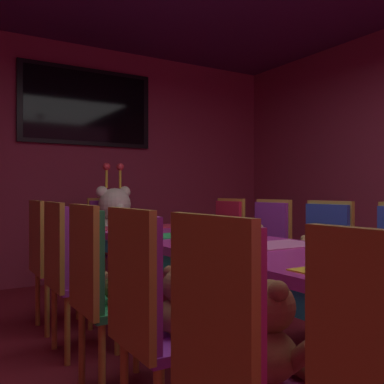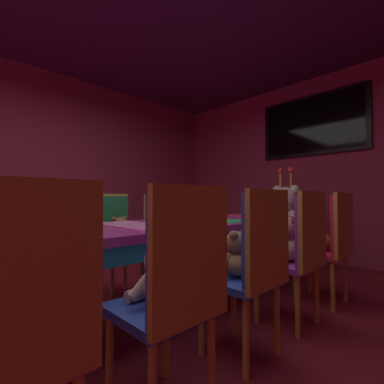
{
  "view_description": "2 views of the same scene",
  "coord_description": "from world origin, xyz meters",
  "px_view_note": "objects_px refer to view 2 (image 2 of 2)",
  "views": [
    {
      "loc": [
        -1.58,
        -1.89,
        1.05
      ],
      "look_at": [
        -0.22,
        0.36,
        1.05
      ],
      "focal_mm": 40.58,
      "sensor_mm": 36.0,
      "label": 1
    },
    {
      "loc": [
        1.69,
        -1.09,
        0.93
      ],
      "look_at": [
        -0.17,
        0.72,
        1.0
      ],
      "focal_mm": 25.74,
      "sensor_mm": 36.0,
      "label": 2
    }
  ],
  "objects_px": {
    "chair_right_3": "(256,257)",
    "chair_left_4": "(163,228)",
    "chair_right_1": "(15,322)",
    "teddy_right_5": "(317,235)",
    "banquet_table": "(136,237)",
    "teddy_left_3": "(120,235)",
    "teddy_left_5": "(207,226)",
    "teddy_right_4": "(283,242)",
    "chair_left_3": "(113,232)",
    "chair_right_5": "(334,237)",
    "chair_left_5": "(199,225)",
    "teddy_left_2": "(54,242)",
    "king_teddy_bear": "(284,214)",
    "chair_left_2": "(49,238)",
    "teddy_right_1": "(4,306)",
    "chair_right_4": "(302,245)",
    "wall_tv": "(312,125)",
    "teddy_left_4": "(171,230)",
    "throne_chair": "(290,224)",
    "teddy_right_2": "(158,278)",
    "chair_right_2": "(179,279)",
    "teddy_right_3": "(236,257)"
  },
  "relations": [
    {
      "from": "teddy_right_1",
      "to": "chair_right_4",
      "type": "bearing_deg",
      "value": -94.65
    },
    {
      "from": "teddy_right_4",
      "to": "wall_tv",
      "type": "bearing_deg",
      "value": -73.23
    },
    {
      "from": "chair_left_2",
      "to": "chair_right_1",
      "type": "bearing_deg",
      "value": -19.46
    },
    {
      "from": "teddy_left_5",
      "to": "teddy_right_1",
      "type": "bearing_deg",
      "value": -60.64
    },
    {
      "from": "teddy_left_4",
      "to": "chair_left_3",
      "type": "bearing_deg",
      "value": -103.36
    },
    {
      "from": "teddy_left_2",
      "to": "king_teddy_bear",
      "type": "xyz_separation_m",
      "value": [
        0.7,
        2.53,
        0.16
      ]
    },
    {
      "from": "chair_right_3",
      "to": "teddy_right_4",
      "type": "xyz_separation_m",
      "value": [
        -0.15,
        0.6,
        0.0
      ]
    },
    {
      "from": "teddy_left_3",
      "to": "teddy_left_5",
      "type": "height_order",
      "value": "teddy_left_5"
    },
    {
      "from": "teddy_right_1",
      "to": "wall_tv",
      "type": "xyz_separation_m",
      "value": [
        -0.67,
        4.02,
        1.45
      ]
    },
    {
      "from": "teddy_left_2",
      "to": "chair_left_3",
      "type": "bearing_deg",
      "value": 103.57
    },
    {
      "from": "king_teddy_bear",
      "to": "teddy_right_2",
      "type": "bearing_deg",
      "value": 15.14
    },
    {
      "from": "teddy_left_5",
      "to": "chair_right_1",
      "type": "bearing_deg",
      "value": -58.05
    },
    {
      "from": "chair_left_4",
      "to": "teddy_right_4",
      "type": "relative_size",
      "value": 2.82
    },
    {
      "from": "chair_right_4",
      "to": "chair_right_5",
      "type": "relative_size",
      "value": 1.0
    },
    {
      "from": "teddy_left_2",
      "to": "king_teddy_bear",
      "type": "distance_m",
      "value": 2.63
    },
    {
      "from": "teddy_left_4",
      "to": "throne_chair",
      "type": "relative_size",
      "value": 0.32
    },
    {
      "from": "chair_right_3",
      "to": "chair_left_4",
      "type": "bearing_deg",
      "value": -20.8
    },
    {
      "from": "teddy_left_5",
      "to": "teddy_right_4",
      "type": "bearing_deg",
      "value": -24.46
    },
    {
      "from": "chair_left_5",
      "to": "teddy_right_5",
      "type": "distance_m",
      "value": 1.51
    },
    {
      "from": "chair_right_5",
      "to": "teddy_left_3",
      "type": "bearing_deg",
      "value": 38.79
    },
    {
      "from": "chair_left_5",
      "to": "chair_right_3",
      "type": "distance_m",
      "value": 2.04
    },
    {
      "from": "king_teddy_bear",
      "to": "teddy_right_5",
      "type": "bearing_deg",
      "value": 44.01
    },
    {
      "from": "chair_left_3",
      "to": "wall_tv",
      "type": "distance_m",
      "value": 3.29
    },
    {
      "from": "teddy_left_4",
      "to": "teddy_right_1",
      "type": "bearing_deg",
      "value": -53.06
    },
    {
      "from": "chair_left_3",
      "to": "chair_right_5",
      "type": "height_order",
      "value": "same"
    },
    {
      "from": "chair_left_3",
      "to": "teddy_right_2",
      "type": "xyz_separation_m",
      "value": [
        1.53,
        -0.6,
        -0.02
      ]
    },
    {
      "from": "teddy_left_2",
      "to": "chair_left_5",
      "type": "distance_m",
      "value": 1.82
    },
    {
      "from": "teddy_right_4",
      "to": "teddy_right_1",
      "type": "bearing_deg",
      "value": 90.05
    },
    {
      "from": "chair_left_2",
      "to": "teddy_right_1",
      "type": "relative_size",
      "value": 2.83
    },
    {
      "from": "chair_right_2",
      "to": "teddy_right_2",
      "type": "height_order",
      "value": "chair_right_2"
    },
    {
      "from": "teddy_left_4",
      "to": "wall_tv",
      "type": "relative_size",
      "value": 0.2
    },
    {
      "from": "teddy_right_2",
      "to": "throne_chair",
      "type": "relative_size",
      "value": 0.29
    },
    {
      "from": "chair_right_1",
      "to": "chair_right_3",
      "type": "relative_size",
      "value": 1.0
    },
    {
      "from": "chair_right_1",
      "to": "teddy_right_5",
      "type": "bearing_deg",
      "value": -86.81
    },
    {
      "from": "throne_chair",
      "to": "king_teddy_bear",
      "type": "bearing_deg",
      "value": -0.0
    },
    {
      "from": "teddy_left_2",
      "to": "teddy_left_4",
      "type": "relative_size",
      "value": 0.93
    },
    {
      "from": "chair_left_5",
      "to": "chair_right_1",
      "type": "distance_m",
      "value": 2.91
    },
    {
      "from": "banquet_table",
      "to": "chair_right_3",
      "type": "height_order",
      "value": "chair_right_3"
    },
    {
      "from": "teddy_left_4",
      "to": "chair_right_1",
      "type": "bearing_deg",
      "value": -50.21
    },
    {
      "from": "teddy_left_3",
      "to": "chair_right_3",
      "type": "xyz_separation_m",
      "value": [
        1.51,
        0.0,
        0.01
      ]
    },
    {
      "from": "teddy_left_5",
      "to": "chair_right_5",
      "type": "relative_size",
      "value": 0.34
    },
    {
      "from": "chair_left_2",
      "to": "teddy_left_5",
      "type": "xyz_separation_m",
      "value": [
        0.16,
        1.81,
        -0.0
      ]
    },
    {
      "from": "chair_left_2",
      "to": "teddy_right_1",
      "type": "distance_m",
      "value": 1.62
    },
    {
      "from": "teddy_right_3",
      "to": "throne_chair",
      "type": "distance_m",
      "value": 2.21
    },
    {
      "from": "teddy_left_2",
      "to": "teddy_left_3",
      "type": "distance_m",
      "value": 0.6
    },
    {
      "from": "chair_left_3",
      "to": "wall_tv",
      "type": "height_order",
      "value": "wall_tv"
    },
    {
      "from": "chair_right_1",
      "to": "banquet_table",
      "type": "bearing_deg",
      "value": -47.93
    },
    {
      "from": "throne_chair",
      "to": "teddy_right_5",
      "type": "bearing_deg",
      "value": 37.96
    },
    {
      "from": "chair_left_5",
      "to": "king_teddy_bear",
      "type": "relative_size",
      "value": 1.12
    },
    {
      "from": "teddy_right_1",
      "to": "teddy_right_2",
      "type": "distance_m",
      "value": 0.58
    }
  ]
}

